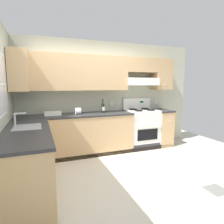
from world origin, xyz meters
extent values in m
plane|color=beige|center=(0.00, 0.00, 0.00)|extent=(7.04, 7.04, 0.00)
cube|color=slate|center=(1.33, -0.95, 0.00)|extent=(0.30, 0.30, 0.01)
cube|color=#B7BAA3|center=(0.46, 1.62, 1.27)|extent=(4.68, 0.12, 2.55)
cube|color=tan|center=(-0.29, 1.38, 1.80)|extent=(2.38, 0.34, 0.76)
cube|color=tan|center=(1.92, 1.38, 1.80)|extent=(0.45, 0.34, 0.76)
cube|color=tan|center=(1.30, 1.38, 2.01)|extent=(0.80, 0.34, 0.34)
cube|color=white|center=(1.30, 1.34, 1.62)|extent=(0.80, 0.46, 0.17)
cube|color=white|center=(1.30, 1.12, 1.54)|extent=(0.80, 0.03, 0.04)
sphere|color=silver|center=(-0.29, 1.20, 1.54)|extent=(0.02, 0.02, 0.02)
sphere|color=silver|center=(1.90, 1.20, 1.54)|extent=(0.02, 0.02, 0.02)
sphere|color=silver|center=(1.95, 1.20, 1.54)|extent=(0.02, 0.02, 0.02)
cube|color=silver|center=(0.62, 1.55, 1.08)|extent=(0.08, 0.01, 0.12)
cube|color=silver|center=(0.62, 1.54, 1.10)|extent=(0.03, 0.00, 0.03)
cube|color=silver|center=(0.62, 1.54, 1.06)|extent=(0.03, 0.00, 0.03)
cube|color=silver|center=(1.89, 1.55, 1.08)|extent=(0.08, 0.01, 0.12)
cube|color=silver|center=(1.89, 1.54, 1.10)|extent=(0.03, 0.00, 0.03)
cube|color=silver|center=(1.89, 1.54, 1.06)|extent=(0.03, 0.00, 0.03)
cube|color=white|center=(-1.55, 0.10, 1.55)|extent=(0.01, 0.90, 0.82)
cube|color=white|center=(-1.54, 0.10, 1.55)|extent=(0.01, 0.90, 0.02)
cube|color=tan|center=(-1.38, 1.20, 1.80)|extent=(0.34, 0.64, 0.76)
cube|color=tan|center=(-0.31, 1.25, 0.44)|extent=(2.44, 0.61, 0.87)
cube|color=#2D2D30|center=(-0.31, 1.25, 0.89)|extent=(2.47, 0.63, 0.04)
cube|color=tan|center=(1.87, 1.25, 0.44)|extent=(0.37, 0.61, 0.87)
cube|color=#2D2D30|center=(1.87, 1.25, 0.89)|extent=(0.39, 0.63, 0.04)
cube|color=black|center=(0.26, 0.97, 0.04)|extent=(3.54, 0.06, 0.09)
sphere|color=silver|center=(-0.80, 0.93, 0.68)|extent=(0.03, 0.03, 0.03)
sphere|color=silver|center=(1.92, 0.93, 0.68)|extent=(0.03, 0.03, 0.03)
cube|color=tan|center=(-1.25, 0.00, 0.44)|extent=(0.61, 1.89, 0.87)
cube|color=#2D2D30|center=(-1.25, 0.00, 0.89)|extent=(0.63, 1.91, 0.04)
cube|color=black|center=(-0.97, 0.00, 0.04)|extent=(0.06, 1.85, 0.09)
cube|color=#999B9E|center=(-1.25, 0.23, 0.91)|extent=(0.40, 0.48, 0.01)
cube|color=#28282B|center=(-1.25, 0.23, 0.84)|extent=(0.34, 0.42, 0.14)
cylinder|color=silver|center=(-1.41, 0.23, 1.02)|extent=(0.03, 0.03, 0.22)
cylinder|color=silver|center=(-1.33, 0.23, 1.12)|extent=(0.16, 0.02, 0.02)
cube|color=white|center=(1.30, 1.25, 0.46)|extent=(0.76, 0.58, 0.91)
cube|color=black|center=(1.30, 0.95, 0.38)|extent=(0.53, 0.01, 0.26)
cylinder|color=silver|center=(1.30, 0.93, 0.62)|extent=(0.65, 0.02, 0.02)
cube|color=#333333|center=(1.30, 0.96, 0.10)|extent=(0.70, 0.01, 0.11)
cube|color=white|center=(1.30, 1.25, 0.92)|extent=(0.76, 0.58, 0.02)
cube|color=white|center=(1.30, 1.52, 1.05)|extent=(0.76, 0.04, 0.29)
cube|color=#053F0C|center=(1.43, 1.50, 1.10)|extent=(0.09, 0.01, 0.04)
cylinder|color=black|center=(1.13, 1.11, 0.94)|extent=(0.19, 0.19, 0.02)
cylinder|color=black|center=(1.13, 1.11, 0.93)|extent=(0.07, 0.07, 0.01)
cylinder|color=black|center=(1.47, 1.11, 0.94)|extent=(0.19, 0.19, 0.02)
cylinder|color=black|center=(1.47, 1.11, 0.93)|extent=(0.07, 0.07, 0.01)
cylinder|color=black|center=(1.13, 1.39, 0.94)|extent=(0.19, 0.19, 0.02)
cylinder|color=black|center=(1.13, 1.39, 0.93)|extent=(0.07, 0.07, 0.01)
cylinder|color=black|center=(1.47, 1.39, 0.94)|extent=(0.19, 0.19, 0.02)
cylinder|color=black|center=(1.47, 1.39, 0.93)|extent=(0.07, 0.07, 0.01)
cylinder|color=white|center=(1.09, 1.50, 1.03)|extent=(0.04, 0.02, 0.04)
cylinder|color=white|center=(1.23, 1.50, 1.03)|extent=(0.04, 0.02, 0.04)
cylinder|color=white|center=(1.37, 1.50, 1.03)|extent=(0.04, 0.02, 0.04)
cylinder|color=white|center=(1.51, 1.50, 1.03)|extent=(0.04, 0.02, 0.04)
cylinder|color=black|center=(0.30, 1.27, 1.01)|extent=(0.07, 0.07, 0.20)
cone|color=black|center=(0.30, 1.27, 1.12)|extent=(0.07, 0.07, 0.04)
cylinder|color=black|center=(0.30, 1.27, 1.18)|extent=(0.03, 0.03, 0.09)
cylinder|color=maroon|center=(0.30, 1.27, 1.22)|extent=(0.03, 0.03, 0.02)
cube|color=silver|center=(0.30, 1.23, 1.00)|extent=(0.06, 0.00, 0.09)
cube|color=white|center=(-0.80, 1.30, 0.92)|extent=(0.27, 0.16, 0.02)
cube|color=white|center=(-0.80, 1.20, 0.95)|extent=(0.34, 0.01, 0.08)
cube|color=white|center=(-0.80, 1.39, 0.95)|extent=(0.34, 0.01, 0.08)
cube|color=white|center=(-0.96, 1.30, 0.95)|extent=(0.01, 0.18, 0.08)
cube|color=white|center=(-0.63, 1.30, 0.95)|extent=(0.01, 0.18, 0.08)
cylinder|color=white|center=(-0.27, 1.26, 0.98)|extent=(0.11, 0.14, 0.14)
cylinder|color=#9E7A51|center=(-0.33, 1.26, 0.98)|extent=(0.01, 0.04, 0.04)
camera|label=1|loc=(-1.08, -2.93, 1.54)|focal=31.41mm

